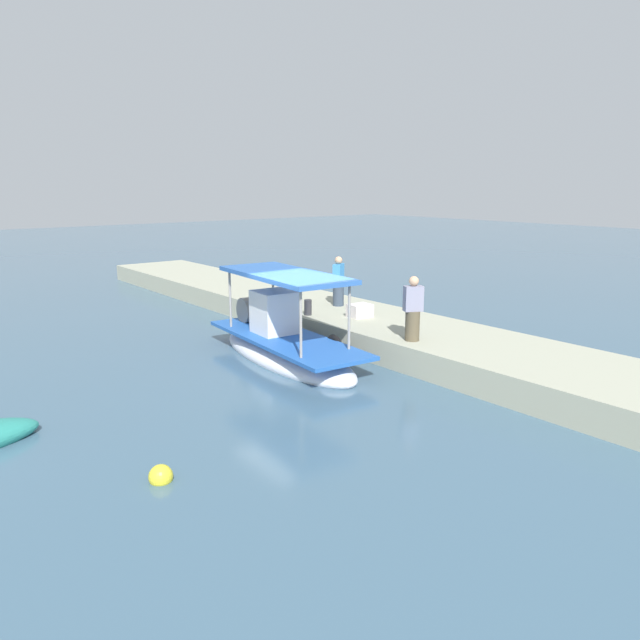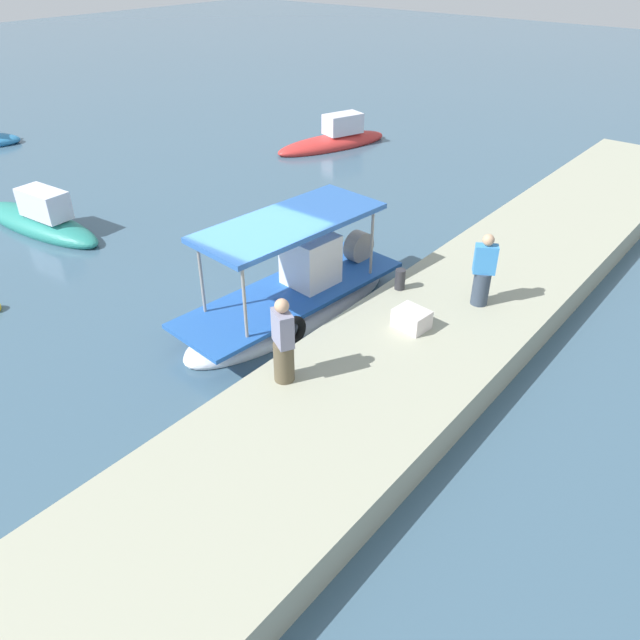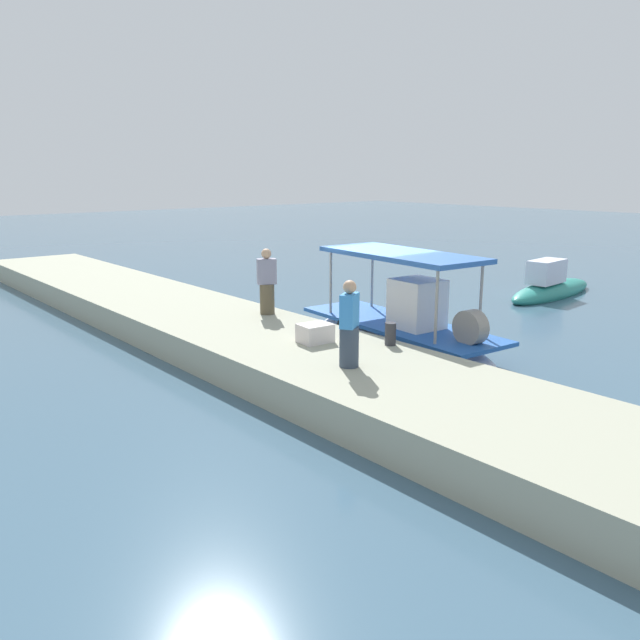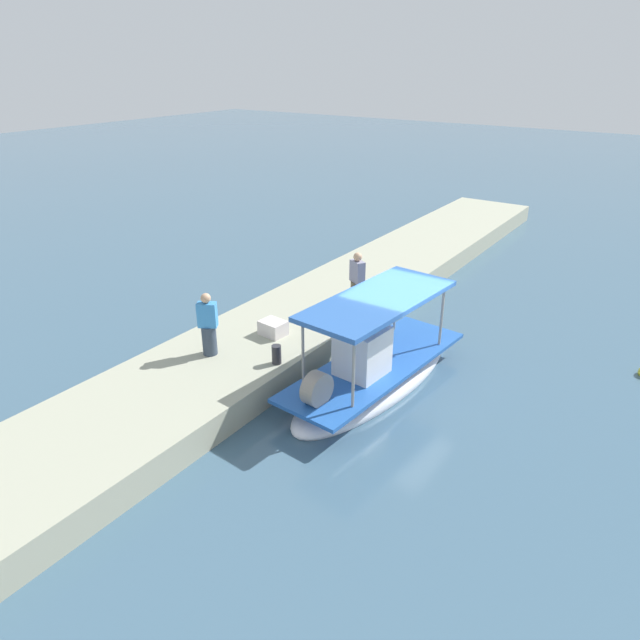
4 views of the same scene
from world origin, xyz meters
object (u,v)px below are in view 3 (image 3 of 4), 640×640
(fisherman_by_crate, at_px, (267,285))
(cargo_crate, at_px, (315,333))
(fisherman_near_bollard, at_px, (349,328))
(mooring_bollard, at_px, (390,334))
(marker_buoy, at_px, (415,292))
(moored_boat_near, at_px, (551,288))
(main_fishing_boat, at_px, (401,332))

(fisherman_by_crate, relative_size, cargo_crate, 2.49)
(cargo_crate, bearing_deg, fisherman_near_bollard, -19.78)
(fisherman_near_bollard, distance_m, mooring_bollard, 1.91)
(fisherman_near_bollard, height_order, mooring_bollard, fisherman_near_bollard)
(fisherman_near_bollard, xyz_separation_m, cargo_crate, (-1.80, 0.65, -0.56))
(marker_buoy, bearing_deg, fisherman_by_crate, -77.05)
(mooring_bollard, relative_size, marker_buoy, 1.22)
(mooring_bollard, bearing_deg, moored_boat_near, 103.70)
(fisherman_by_crate, bearing_deg, mooring_bollard, 3.11)
(main_fishing_boat, height_order, moored_boat_near, main_fishing_boat)
(fisherman_near_bollard, bearing_deg, mooring_bollard, 108.03)
(fisherman_near_bollard, xyz_separation_m, marker_buoy, (-6.65, 9.47, -1.42))
(fisherman_by_crate, xyz_separation_m, marker_buoy, (-1.83, 7.95, -1.43))
(fisherman_by_crate, distance_m, marker_buoy, 8.29)
(fisherman_near_bollard, distance_m, fisherman_by_crate, 5.05)
(mooring_bollard, bearing_deg, fisherman_by_crate, -176.89)
(mooring_bollard, distance_m, marker_buoy, 9.87)
(fisherman_by_crate, relative_size, moored_boat_near, 0.32)
(mooring_bollard, xyz_separation_m, cargo_crate, (-1.23, -1.10, -0.04))
(fisherman_near_bollard, distance_m, marker_buoy, 11.66)
(mooring_bollard, relative_size, moored_boat_near, 0.09)
(main_fishing_boat, height_order, fisherman_near_bollard, main_fishing_boat)
(main_fishing_boat, bearing_deg, fisherman_near_bollard, -61.22)
(marker_buoy, distance_m, moored_boat_near, 4.89)
(fisherman_near_bollard, xyz_separation_m, mooring_bollard, (-0.57, 1.74, -0.52))
(main_fishing_boat, relative_size, moored_boat_near, 1.16)
(fisherman_near_bollard, bearing_deg, marker_buoy, 125.09)
(main_fishing_boat, distance_m, mooring_bollard, 2.51)
(moored_boat_near, bearing_deg, mooring_bollard, -76.30)
(cargo_crate, distance_m, marker_buoy, 10.10)
(fisherman_by_crate, relative_size, mooring_bollard, 3.50)
(fisherman_near_bollard, height_order, marker_buoy, fisherman_near_bollard)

